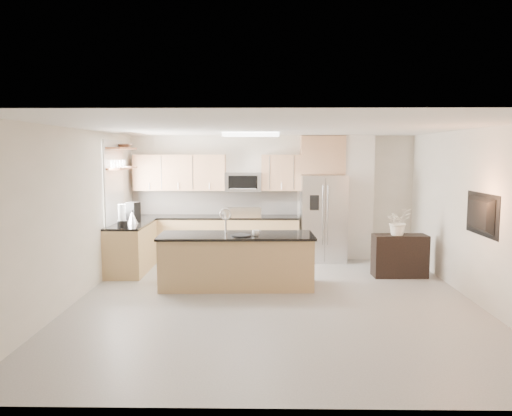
{
  "coord_description": "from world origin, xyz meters",
  "views": [
    {
      "loc": [
        -0.16,
        -7.4,
        2.23
      ],
      "look_at": [
        -0.3,
        1.3,
        1.27
      ],
      "focal_mm": 35.0,
      "sensor_mm": 36.0,
      "label": 1
    }
  ],
  "objects_px": {
    "television": "(476,214)",
    "coffee_maker": "(133,212)",
    "credenza": "(400,256)",
    "platter": "(241,235)",
    "microwave": "(243,182)",
    "kettle": "(132,217)",
    "island": "(237,260)",
    "flower_vase": "(398,215)",
    "bowl": "(125,145)",
    "cup": "(256,233)",
    "range": "(243,237)",
    "blender": "(122,217)",
    "refrigerator": "(323,218)"
  },
  "relations": [
    {
      "from": "island",
      "to": "blender",
      "type": "relative_size",
      "value": 6.25
    },
    {
      "from": "range",
      "to": "island",
      "type": "height_order",
      "value": "island"
    },
    {
      "from": "cup",
      "to": "television",
      "type": "relative_size",
      "value": 0.12
    },
    {
      "from": "microwave",
      "to": "platter",
      "type": "height_order",
      "value": "microwave"
    },
    {
      "from": "microwave",
      "to": "kettle",
      "type": "height_order",
      "value": "microwave"
    },
    {
      "from": "range",
      "to": "microwave",
      "type": "xyz_separation_m",
      "value": [
        0.0,
        0.12,
        1.16
      ]
    },
    {
      "from": "cup",
      "to": "bowl",
      "type": "xyz_separation_m",
      "value": [
        -2.55,
        1.61,
        1.45
      ]
    },
    {
      "from": "platter",
      "to": "bowl",
      "type": "relative_size",
      "value": 0.87
    },
    {
      "from": "blender",
      "to": "television",
      "type": "height_order",
      "value": "television"
    },
    {
      "from": "microwave",
      "to": "island",
      "type": "xyz_separation_m",
      "value": [
        -0.02,
        -2.27,
        -1.18
      ]
    },
    {
      "from": "platter",
      "to": "bowl",
      "type": "height_order",
      "value": "bowl"
    },
    {
      "from": "kettle",
      "to": "television",
      "type": "distance_m",
      "value": 5.89
    },
    {
      "from": "cup",
      "to": "television",
      "type": "bearing_deg",
      "value": -14.12
    },
    {
      "from": "platter",
      "to": "coffee_maker",
      "type": "bearing_deg",
      "value": 145.34
    },
    {
      "from": "television",
      "to": "coffee_maker",
      "type": "bearing_deg",
      "value": 67.65
    },
    {
      "from": "platter",
      "to": "coffee_maker",
      "type": "height_order",
      "value": "coffee_maker"
    },
    {
      "from": "credenza",
      "to": "television",
      "type": "distance_m",
      "value": 2.06
    },
    {
      "from": "range",
      "to": "island",
      "type": "bearing_deg",
      "value": -90.56
    },
    {
      "from": "television",
      "to": "bowl",
      "type": "bearing_deg",
      "value": 67.27
    },
    {
      "from": "television",
      "to": "range",
      "type": "bearing_deg",
      "value": 48.36
    },
    {
      "from": "flower_vase",
      "to": "kettle",
      "type": "bearing_deg",
      "value": 176.13
    },
    {
      "from": "range",
      "to": "bowl",
      "type": "height_order",
      "value": "bowl"
    },
    {
      "from": "island",
      "to": "flower_vase",
      "type": "distance_m",
      "value": 3.02
    },
    {
      "from": "platter",
      "to": "television",
      "type": "xyz_separation_m",
      "value": [
        3.45,
        -0.81,
        0.45
      ]
    },
    {
      "from": "platter",
      "to": "coffee_maker",
      "type": "relative_size",
      "value": 0.9
    },
    {
      "from": "refrigerator",
      "to": "kettle",
      "type": "relative_size",
      "value": 6.85
    },
    {
      "from": "microwave",
      "to": "cup",
      "type": "bearing_deg",
      "value": -82.94
    },
    {
      "from": "platter",
      "to": "flower_vase",
      "type": "relative_size",
      "value": 0.45
    },
    {
      "from": "blender",
      "to": "coffee_maker",
      "type": "distance_m",
      "value": 0.81
    },
    {
      "from": "blender",
      "to": "cup",
      "type": "bearing_deg",
      "value": -16.21
    },
    {
      "from": "kettle",
      "to": "coffee_maker",
      "type": "relative_size",
      "value": 0.7
    },
    {
      "from": "refrigerator",
      "to": "cup",
      "type": "relative_size",
      "value": 14.32
    },
    {
      "from": "range",
      "to": "blender",
      "type": "distance_m",
      "value": 2.71
    },
    {
      "from": "island",
      "to": "credenza",
      "type": "height_order",
      "value": "island"
    },
    {
      "from": "cup",
      "to": "coffee_maker",
      "type": "xyz_separation_m",
      "value": [
        -2.4,
        1.5,
        0.16
      ]
    },
    {
      "from": "microwave",
      "to": "kettle",
      "type": "xyz_separation_m",
      "value": [
        -2.02,
        -1.26,
        -0.59
      ]
    },
    {
      "from": "blender",
      "to": "television",
      "type": "relative_size",
      "value": 0.39
    },
    {
      "from": "blender",
      "to": "coffee_maker",
      "type": "relative_size",
      "value": 1.12
    },
    {
      "from": "bowl",
      "to": "flower_vase",
      "type": "height_order",
      "value": "bowl"
    },
    {
      "from": "kettle",
      "to": "platter",
      "type": "bearing_deg",
      "value": -29.4
    },
    {
      "from": "range",
      "to": "kettle",
      "type": "distance_m",
      "value": 2.39
    },
    {
      "from": "microwave",
      "to": "flower_vase",
      "type": "bearing_deg",
      "value": -29.19
    },
    {
      "from": "kettle",
      "to": "range",
      "type": "bearing_deg",
      "value": 29.2
    },
    {
      "from": "coffee_maker",
      "to": "credenza",
      "type": "bearing_deg",
      "value": -6.8
    },
    {
      "from": "kettle",
      "to": "bowl",
      "type": "distance_m",
      "value": 1.43
    },
    {
      "from": "coffee_maker",
      "to": "bowl",
      "type": "bearing_deg",
      "value": 144.84
    },
    {
      "from": "island",
      "to": "television",
      "type": "height_order",
      "value": "television"
    },
    {
      "from": "kettle",
      "to": "bowl",
      "type": "height_order",
      "value": "bowl"
    },
    {
      "from": "kettle",
      "to": "coffee_maker",
      "type": "bearing_deg",
      "value": 102.53
    },
    {
      "from": "cup",
      "to": "refrigerator",
      "type": "bearing_deg",
      "value": 59.08
    }
  ]
}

